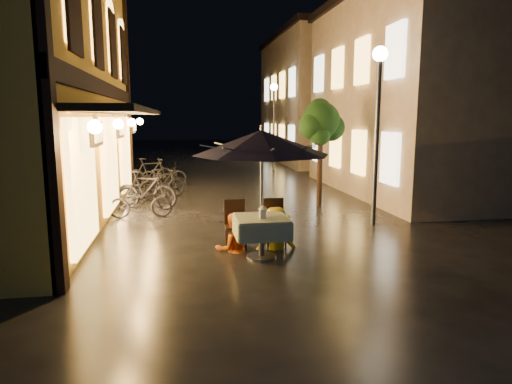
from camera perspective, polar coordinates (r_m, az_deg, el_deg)
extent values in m
plane|color=black|center=(8.85, 1.67, -7.76)|extent=(90.00, 90.00, 0.00)
cube|color=gold|center=(12.99, -28.63, 12.19)|extent=(4.50, 11.00, 7.00)
cube|color=black|center=(12.45, -18.36, 12.09)|extent=(0.12, 11.00, 0.35)
cube|color=black|center=(12.36, -15.58, 9.69)|extent=(1.20, 10.50, 0.12)
cube|color=#FFC356|center=(9.19, -22.08, 21.24)|extent=(0.10, 0.90, 1.50)
cube|color=#FFC356|center=(11.61, -19.33, 18.75)|extent=(0.10, 0.90, 1.50)
cube|color=#FFC356|center=(14.05, -17.57, 17.10)|extent=(0.10, 0.90, 1.50)
cube|color=#FFC356|center=(16.51, -16.36, 15.93)|extent=(0.10, 0.90, 1.50)
cube|color=#FFC356|center=(9.05, -20.84, 1.09)|extent=(0.10, 2.20, 2.40)
cube|color=#FFC356|center=(12.48, -17.78, 3.37)|extent=(0.10, 2.20, 2.40)
cube|color=#FFC356|center=(15.94, -16.03, 4.66)|extent=(0.10, 2.20, 2.40)
cube|color=#BFAF99|center=(17.41, 22.57, 10.78)|extent=(7.00, 9.00, 6.50)
cube|color=#FFC356|center=(12.84, 16.40, 4.04)|extent=(0.10, 1.00, 1.40)
cube|color=#FFC356|center=(12.90, 16.99, 16.51)|extent=(0.10, 1.00, 1.40)
cube|color=#FFC356|center=(14.84, 12.69, 4.86)|extent=(0.10, 1.00, 1.40)
cube|color=#FFC356|center=(14.90, 13.09, 15.66)|extent=(0.10, 1.00, 1.40)
cube|color=#FFC356|center=(16.89, 9.87, 5.47)|extent=(0.10, 1.00, 1.40)
cube|color=#FFC356|center=(16.94, 10.14, 14.96)|extent=(0.10, 1.00, 1.40)
cube|color=#FFC356|center=(18.98, 7.65, 5.94)|extent=(0.10, 1.00, 1.40)
cube|color=#FFC356|center=(19.02, 7.84, 14.39)|extent=(0.10, 1.00, 1.40)
cube|color=#BFAF99|center=(27.86, 9.78, 11.07)|extent=(7.00, 10.00, 7.00)
cube|color=black|center=(28.21, 10.00, 18.50)|extent=(7.30, 10.30, 0.30)
cube|color=#FFC356|center=(23.21, 4.43, 6.61)|extent=(0.10, 1.00, 1.40)
cube|color=#FFC356|center=(23.25, 4.52, 13.52)|extent=(0.10, 1.00, 1.40)
cube|color=#FFC356|center=(25.35, 3.22, 6.85)|extent=(0.10, 1.00, 1.40)
cube|color=#FFC356|center=(25.38, 3.28, 13.18)|extent=(0.10, 1.00, 1.40)
cube|color=#FFC356|center=(27.50, 2.20, 7.05)|extent=(0.10, 1.00, 1.40)
cube|color=#FFC356|center=(27.53, 2.23, 12.89)|extent=(0.10, 1.00, 1.40)
cube|color=#FFC356|center=(29.65, 1.32, 7.23)|extent=(0.10, 1.00, 1.40)
cube|color=#FFC356|center=(29.68, 1.34, 12.64)|extent=(0.10, 1.00, 1.40)
cylinder|color=black|center=(13.51, 7.97, 2.87)|extent=(0.16, 0.16, 2.20)
sphere|color=#133312|center=(13.43, 8.10, 8.82)|extent=(1.10, 1.10, 1.10)
sphere|color=#133312|center=(13.63, 9.37, 7.95)|extent=(0.80, 0.80, 0.80)
sphere|color=#133312|center=(13.20, 7.03, 8.18)|extent=(0.76, 0.76, 0.76)
sphere|color=#133312|center=(13.73, 7.95, 10.09)|extent=(0.70, 0.70, 0.70)
sphere|color=#133312|center=(13.17, 7.98, 7.07)|extent=(0.60, 0.60, 0.60)
cylinder|color=#59595E|center=(11.32, 14.82, 5.98)|extent=(0.12, 0.12, 4.00)
sphere|color=#F9E9BF|center=(11.39, 15.27, 16.33)|extent=(0.36, 0.36, 0.36)
cylinder|color=#59595E|center=(22.79, 2.23, 7.83)|extent=(0.12, 0.12, 4.00)
sphere|color=#F9E9BF|center=(22.82, 2.26, 12.99)|extent=(0.36, 0.36, 0.36)
cylinder|color=#59595E|center=(8.54, 0.68, -5.88)|extent=(0.10, 0.10, 0.72)
cylinder|color=#59595E|center=(8.64, 0.67, -8.06)|extent=(0.56, 0.56, 0.04)
cube|color=#2C5436|center=(8.45, 0.68, -3.33)|extent=(0.95, 0.95, 0.06)
cube|color=#2C5436|center=(8.58, 3.81, -4.28)|extent=(0.04, 0.95, 0.33)
cube|color=#2C5436|center=(8.42, -2.52, -4.54)|extent=(0.04, 0.95, 0.33)
cube|color=#2C5436|center=(8.94, 0.13, -3.70)|extent=(0.95, 0.04, 0.33)
cube|color=#2C5436|center=(8.03, 1.28, -5.21)|extent=(0.95, 0.04, 0.33)
cylinder|color=#59595E|center=(8.37, 0.69, -0.66)|extent=(0.05, 0.05, 2.30)
cone|color=black|center=(8.25, 0.70, 6.19)|extent=(2.53, 2.53, 0.45)
cylinder|color=#59595E|center=(8.24, 0.70, 7.93)|extent=(0.06, 0.06, 0.12)
cube|color=black|center=(9.08, -2.55, -4.38)|extent=(0.42, 0.42, 0.05)
cube|color=black|center=(9.21, -2.71, -2.59)|extent=(0.42, 0.04, 0.55)
cylinder|color=black|center=(8.95, -3.54, -6.15)|extent=(0.04, 0.04, 0.43)
cylinder|color=black|center=(8.99, -1.25, -6.06)|extent=(0.04, 0.04, 0.43)
cylinder|color=black|center=(9.30, -3.78, -5.56)|extent=(0.04, 0.04, 0.43)
cylinder|color=black|center=(9.34, -1.57, -5.48)|extent=(0.04, 0.04, 0.43)
cube|color=black|center=(9.21, 2.41, -4.18)|extent=(0.42, 0.42, 0.05)
cube|color=black|center=(9.34, 2.18, -2.42)|extent=(0.42, 0.04, 0.55)
cylinder|color=black|center=(9.07, 1.52, -5.94)|extent=(0.04, 0.04, 0.43)
cylinder|color=black|center=(9.14, 3.74, -5.83)|extent=(0.04, 0.04, 0.43)
cylinder|color=black|center=(9.41, 1.09, -5.37)|extent=(0.04, 0.04, 0.43)
cylinder|color=black|center=(9.48, 3.24, -5.27)|extent=(0.04, 0.04, 0.43)
cube|color=white|center=(8.29, 0.85, -2.72)|extent=(0.11, 0.11, 0.18)
cube|color=#FFD88C|center=(8.30, 0.85, -2.79)|extent=(0.07, 0.07, 0.12)
cone|color=white|center=(8.27, 0.85, -1.88)|extent=(0.16, 0.16, 0.07)
imported|color=orange|center=(8.93, -2.96, -2.81)|extent=(0.80, 0.67, 1.45)
imported|color=yellow|center=(9.07, 2.50, -2.04)|extent=(1.05, 0.61, 1.63)
imported|color=black|center=(12.23, -14.24, -1.21)|extent=(1.62, 0.60, 0.84)
imported|color=black|center=(13.31, -13.61, 0.21)|extent=(1.90, 1.09, 1.10)
imported|color=black|center=(14.02, -13.58, 0.18)|extent=(1.71, 0.79, 0.87)
imported|color=black|center=(15.05, -11.64, 1.03)|extent=(1.62, 1.06, 0.95)
imported|color=black|center=(16.21, -11.28, 1.35)|extent=(1.59, 0.86, 0.79)
imported|color=black|center=(17.45, -13.07, 2.37)|extent=(1.91, 1.16, 1.11)
imported|color=black|center=(17.83, -11.46, 2.23)|extent=(1.73, 0.67, 0.90)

